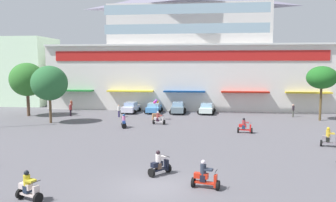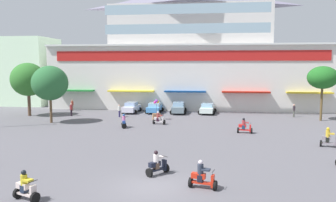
{
  "view_description": "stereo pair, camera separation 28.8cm",
  "coord_description": "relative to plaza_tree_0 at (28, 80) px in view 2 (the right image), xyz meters",
  "views": [
    {
      "loc": [
        2.72,
        -17.36,
        6.52
      ],
      "look_at": [
        -1.25,
        17.63,
        2.76
      ],
      "focal_mm": 35.92,
      "sensor_mm": 36.0,
      "label": 1
    },
    {
      "loc": [
        3.01,
        -17.33,
        6.52
      ],
      "look_at": [
        -1.25,
        17.63,
        2.76
      ],
      "focal_mm": 35.92,
      "sensor_mm": 36.0,
      "label": 2
    }
  ],
  "objects": [
    {
      "name": "scooter_rider_9",
      "position": [
        20.01,
        -21.24,
        -4.08
      ],
      "size": [
        1.35,
        1.46,
        1.5
      ],
      "color": "black",
      "rests_on": "ground"
    },
    {
      "name": "plaza_tree_0",
      "position": [
        0.0,
        0.0,
        0.0
      ],
      "size": [
        4.39,
        4.21,
        6.84
      ],
      "color": "brown",
      "rests_on": "ground"
    },
    {
      "name": "parked_car_2",
      "position": [
        18.93,
        4.67,
        -3.92
      ],
      "size": [
        2.32,
        4.42,
        1.53
      ],
      "color": "slate",
      "rests_on": "ground"
    },
    {
      "name": "plaza_tree_1",
      "position": [
        36.16,
        0.5,
        0.38
      ],
      "size": [
        3.47,
        3.36,
        6.42
      ],
      "color": "brown",
      "rests_on": "ground"
    },
    {
      "name": "pedestrian_3",
      "position": [
        5.44,
        0.49,
        -3.74
      ],
      "size": [
        0.39,
        0.39,
        1.66
      ],
      "color": "black",
      "rests_on": "ground"
    },
    {
      "name": "scooter_rider_1",
      "position": [
        14.21,
        -6.64,
        -4.09
      ],
      "size": [
        0.87,
        1.44,
        1.48
      ],
      "color": "black",
      "rests_on": "ground"
    },
    {
      "name": "pedestrian_0",
      "position": [
        33.69,
        2.97,
        -3.73
      ],
      "size": [
        0.44,
        0.44,
        1.65
      ],
      "color": "#4B4D44",
      "rests_on": "ground"
    },
    {
      "name": "parked_car_1",
      "position": [
        15.62,
        4.71,
        -3.99
      ],
      "size": [
        2.32,
        4.05,
        1.37
      ],
      "color": "#468AD0",
      "rests_on": "ground"
    },
    {
      "name": "flank_building_left",
      "position": [
        -9.53,
        12.57,
        0.8
      ],
      "size": [
        13.3,
        8.12,
        10.99
      ],
      "color": "#D8FCD1",
      "rests_on": "ground"
    },
    {
      "name": "colonial_building",
      "position": [
        19.99,
        12.42,
        3.09
      ],
      "size": [
        41.63,
        15.51,
        18.43
      ],
      "color": "silver",
      "rests_on": "ground"
    },
    {
      "name": "scooter_rider_7",
      "position": [
        22.72,
        -23.2,
        -4.06
      ],
      "size": [
        1.57,
        0.86,
        1.54
      ],
      "color": "black",
      "rests_on": "ground"
    },
    {
      "name": "scooter_rider_3",
      "position": [
        14.29,
        -25.83,
        -4.07
      ],
      "size": [
        1.46,
        0.99,
        1.5
      ],
      "color": "black",
      "rests_on": "ground"
    },
    {
      "name": "pedestrian_1",
      "position": [
        3.6,
        5.2,
        -3.78
      ],
      "size": [
        0.42,
        0.42,
        1.59
      ],
      "color": "#696951",
      "rests_on": "ground"
    },
    {
      "name": "parked_car_3",
      "position": [
        22.84,
        4.74,
        -3.97
      ],
      "size": [
        2.53,
        4.1,
        1.41
      ],
      "color": "silver",
      "rests_on": "ground"
    },
    {
      "name": "scooter_rider_0",
      "position": [
        26.47,
        -8.01,
        -4.07
      ],
      "size": [
        1.49,
        0.76,
        1.48
      ],
      "color": "black",
      "rests_on": "ground"
    },
    {
      "name": "scooter_rider_6",
      "position": [
        17.54,
        -4.19,
        -4.1
      ],
      "size": [
        1.42,
        0.76,
        1.45
      ],
      "color": "black",
      "rests_on": "ground"
    },
    {
      "name": "pedestrian_2",
      "position": [
        11.82,
        0.41,
        -3.8
      ],
      "size": [
        0.48,
        0.48,
        1.58
      ],
      "color": "#2A2352",
      "rests_on": "ground"
    },
    {
      "name": "ground_plane",
      "position": [
        19.99,
        -10.21,
        -4.69
      ],
      "size": [
        128.0,
        128.0,
        0.0
      ],
      "primitive_type": "plane",
      "color": "#5A585E"
    },
    {
      "name": "scooter_rider_4",
      "position": [
        32.57,
        -12.88,
        -4.03
      ],
      "size": [
        1.42,
        0.92,
        1.6
      ],
      "color": "black",
      "rests_on": "ground"
    },
    {
      "name": "plaza_tree_2",
      "position": [
        5.23,
        -4.66,
        -0.18
      ],
      "size": [
        4.03,
        4.01,
        6.48
      ],
      "color": "brown",
      "rests_on": "ground"
    },
    {
      "name": "parked_car_0",
      "position": [
        12.44,
        4.47,
        -3.95
      ],
      "size": [
        2.34,
        4.34,
        1.45
      ],
      "color": "silver",
      "rests_on": "ground"
    },
    {
      "name": "balloon_vendor_cart",
      "position": [
        16.81,
        -1.2,
        -3.74
      ],
      "size": [
        1.05,
        0.88,
        2.48
      ],
      "color": "#9C704D",
      "rests_on": "ground"
    }
  ]
}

